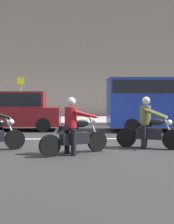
# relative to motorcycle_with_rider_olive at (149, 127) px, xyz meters

# --- Properties ---
(ground_plane) EXTENTS (80.00, 80.00, 0.00)m
(ground_plane) POSITION_rel_motorcycle_with_rider_olive_xyz_m (-2.20, 1.14, -0.66)
(ground_plane) COLOR #282828
(sidewalk_slab) EXTENTS (40.00, 4.40, 0.14)m
(sidewalk_slab) POSITION_rel_motorcycle_with_rider_olive_xyz_m (-2.20, 9.14, -0.59)
(sidewalk_slab) COLOR #99968E
(sidewalk_slab) RESTS_ON ground_plane
(building_facade) EXTENTS (40.00, 1.40, 9.30)m
(building_facade) POSITION_rel_motorcycle_with_rider_olive_xyz_m (-2.20, 12.54, 3.99)
(building_facade) COLOR slate
(building_facade) RESTS_ON ground_plane
(lane_marking_stripe) EXTENTS (18.00, 0.14, 0.01)m
(lane_marking_stripe) POSITION_rel_motorcycle_with_rider_olive_xyz_m (-2.33, 2.04, -0.65)
(lane_marking_stripe) COLOR silver
(lane_marking_stripe) RESTS_ON ground_plane
(motorcycle_with_rider_olive) EXTENTS (1.97, 0.91, 1.61)m
(motorcycle_with_rider_olive) POSITION_rel_motorcycle_with_rider_olive_xyz_m (0.00, 0.00, 0.00)
(motorcycle_with_rider_olive) COLOR black
(motorcycle_with_rider_olive) RESTS_ON ground_plane
(motorcycle_with_rider_crimson) EXTENTS (1.92, 1.16, 1.61)m
(motorcycle_with_rider_crimson) POSITION_rel_motorcycle_with_rider_olive_xyz_m (-2.31, -0.86, 0.00)
(motorcycle_with_rider_crimson) COLOR black
(motorcycle_with_rider_crimson) RESTS_ON ground_plane
(parked_van_cobalt_blue) EXTENTS (4.85, 1.96, 2.41)m
(parked_van_cobalt_blue) POSITION_rel_motorcycle_with_rider_olive_xyz_m (1.61, 4.43, 0.74)
(parked_van_cobalt_blue) COLOR navy
(parked_van_cobalt_blue) RESTS_ON ground_plane
(parked_hatchback_maroon) EXTENTS (3.68, 1.76, 1.80)m
(parked_hatchback_maroon) POSITION_rel_motorcycle_with_rider_olive_xyz_m (-4.87, 4.82, 0.27)
(parked_hatchback_maroon) COLOR maroon
(parked_hatchback_maroon) RESTS_ON ground_plane
(street_sign_post) EXTENTS (0.44, 0.08, 2.58)m
(street_sign_post) POSITION_rel_motorcycle_with_rider_olive_xyz_m (-5.71, 9.63, 1.04)
(street_sign_post) COLOR gray
(street_sign_post) RESTS_ON sidewalk_slab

